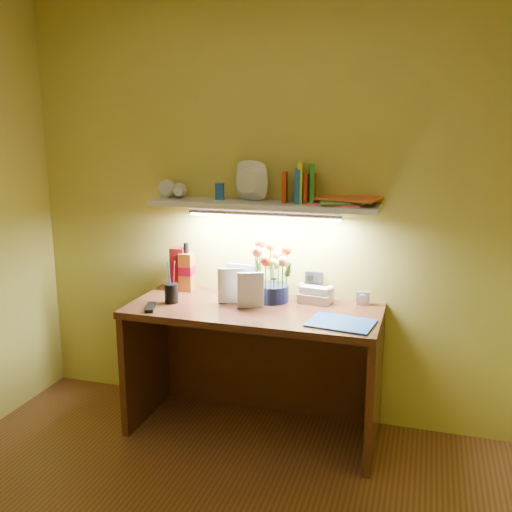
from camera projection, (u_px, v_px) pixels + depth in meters
The scene contains 13 objects.
desk at pixel (253, 371), 3.24m from camera, with size 1.40×0.60×0.75m, color #3C1E10.
flower_bouquet at pixel (272, 272), 3.24m from camera, with size 0.21×0.21×0.34m, color #0A1237, non-canonical shape.
telephone at pixel (316, 293), 3.24m from camera, with size 0.18×0.13×0.11m, color beige, non-canonical shape.
desk_clock at pixel (363, 298), 3.20m from camera, with size 0.07×0.04×0.07m, color #B0AFB4.
whisky_bottle at pixel (187, 267), 3.46m from camera, with size 0.08×0.08×0.30m, color #B6581B, non-canonical shape.
whisky_box at pixel (179, 269), 3.48m from camera, with size 0.08×0.08×0.26m, color #5E0D0D.
pen_cup at pixel (171, 287), 3.22m from camera, with size 0.08×0.08×0.19m, color black.
art_card at pixel (241, 280), 3.35m from camera, with size 0.19×0.04×0.19m, color silver, non-canonical shape.
tv_remote at pixel (150, 307), 3.13m from camera, with size 0.04×0.16×0.02m, color black.
blue_folder at pixel (341, 323), 2.89m from camera, with size 0.32×0.24×0.01m, color #1E51B2.
desk_book_a at pixel (218, 286), 3.21m from camera, with size 0.15×0.02×0.20m, color beige.
desk_book_b at pixel (237, 290), 3.12m from camera, with size 0.15×0.02×0.20m, color silver.
wall_shelf at pixel (266, 199), 3.19m from camera, with size 1.32×0.35×0.25m.
Camera 1 is at (0.90, -1.68, 1.72)m, focal length 40.00 mm.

